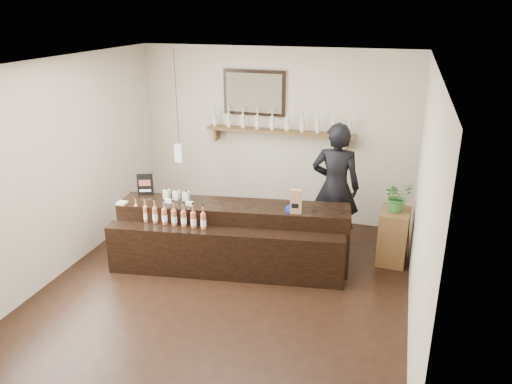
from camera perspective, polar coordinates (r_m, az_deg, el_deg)
The scene contains 10 objects.
ground at distance 6.50m, azimuth -3.53°, elevation -10.92°, with size 5.00×5.00×0.00m, color black.
room_shell at distance 5.80m, azimuth -3.90°, elevation 3.59°, with size 5.00×5.00×5.00m.
back_wall_decor at distance 8.02m, azimuth 0.92°, elevation 8.85°, with size 2.66×0.96×1.69m.
counter at distance 6.82m, azimuth -2.90°, elevation -5.36°, with size 3.17×1.27×1.02m.
promo_sign at distance 7.18m, azimuth -12.55°, elevation 0.85°, with size 0.21×0.10×0.31m.
paper_bag at distance 6.43m, azimuth 4.60°, elevation -1.06°, with size 0.16×0.13×0.31m.
tape_dispenser at distance 6.47m, azimuth 4.06°, elevation -1.93°, with size 0.15×0.10×0.12m.
side_cabinet at distance 7.21m, azimuth 15.42°, elevation -4.88°, with size 0.42×0.55×0.76m.
potted_plant at distance 6.98m, azimuth 15.87°, elevation -0.50°, with size 0.38×0.33×0.42m, color #35712D.
shopkeeper at distance 7.18m, azimuth 9.12°, elevation 1.45°, with size 0.78×0.51×2.14m, color black.
Camera 1 is at (1.94, -5.19, 3.40)m, focal length 35.00 mm.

